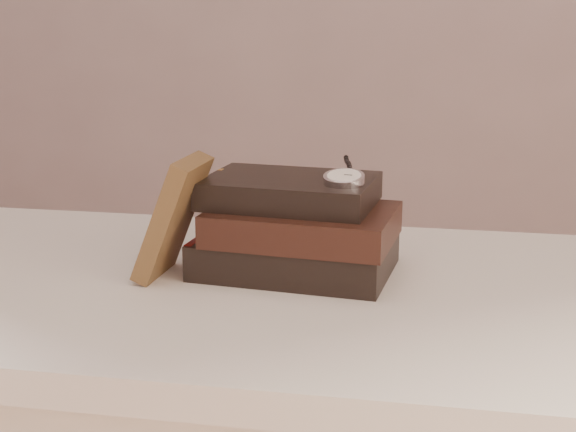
# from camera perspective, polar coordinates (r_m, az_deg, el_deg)

# --- Properties ---
(table) EXTENTS (1.00, 0.60, 0.75)m
(table) POSITION_cam_1_polar(r_m,az_deg,el_deg) (1.09, -3.88, -9.03)
(table) COLOR silver
(table) RESTS_ON ground
(book_stack) EXTENTS (0.27, 0.20, 0.13)m
(book_stack) POSITION_cam_1_polar(r_m,az_deg,el_deg) (1.07, 0.60, -0.90)
(book_stack) COLOR black
(book_stack) RESTS_ON table
(journal) EXTENTS (0.09, 0.10, 0.16)m
(journal) POSITION_cam_1_polar(r_m,az_deg,el_deg) (1.05, -8.07, -0.10)
(journal) COLOR #432E19
(journal) RESTS_ON table
(pocket_watch) EXTENTS (0.06, 0.16, 0.02)m
(pocket_watch) POSITION_cam_1_polar(r_m,az_deg,el_deg) (1.02, 3.97, 2.74)
(pocket_watch) COLOR silver
(pocket_watch) RESTS_ON book_stack
(eyeglasses) EXTENTS (0.12, 0.13, 0.05)m
(eyeglasses) POSITION_cam_1_polar(r_m,az_deg,el_deg) (1.17, -2.48, 1.10)
(eyeglasses) COLOR silver
(eyeglasses) RESTS_ON book_stack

